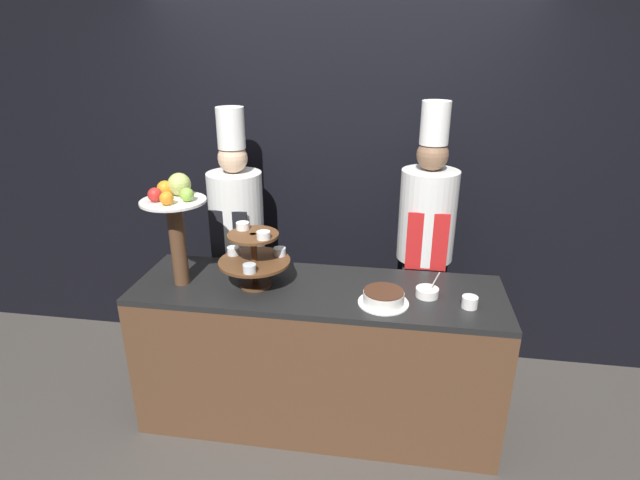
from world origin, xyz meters
name	(u,v)px	position (x,y,z in m)	size (l,w,h in m)	color
ground_plane	(309,453)	(0.00, 0.00, 0.00)	(14.00, 14.00, 0.00)	#47423D
wall_back	(337,166)	(0.00, 1.19, 1.40)	(10.00, 0.06, 2.80)	black
buffet_counter	(317,355)	(0.00, 0.31, 0.45)	(2.09, 0.63, 0.91)	brown
tiered_stand	(254,255)	(-0.35, 0.29, 1.09)	(0.40, 0.40, 0.36)	brown
fruit_pedestal	(175,213)	(-0.78, 0.27, 1.33)	(0.36, 0.36, 0.63)	brown
cake_round	(384,298)	(0.38, 0.19, 0.94)	(0.27, 0.27, 0.08)	white
cup_white	(470,302)	(0.82, 0.22, 0.94)	(0.08, 0.08, 0.06)	white
serving_bowl_near	(427,292)	(0.61, 0.31, 0.93)	(0.12, 0.12, 0.15)	white
chef_left	(238,234)	(-0.63, 0.83, 1.00)	(0.36, 0.36, 1.83)	black
chef_center_left	(425,239)	(0.61, 0.83, 1.04)	(0.35, 0.35, 1.89)	#28282D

